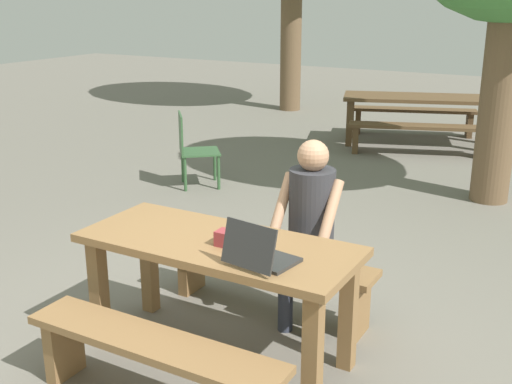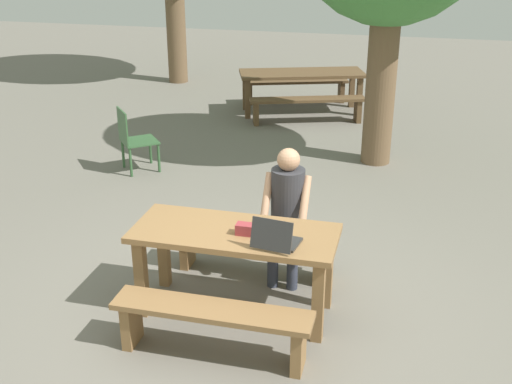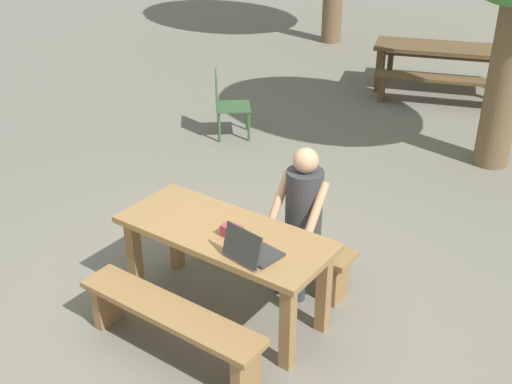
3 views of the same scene
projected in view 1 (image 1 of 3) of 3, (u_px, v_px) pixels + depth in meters
The scene contains 11 objects.
ground_plane at pixel (220, 353), 3.98m from camera, with size 30.00×30.00×0.00m, color slate.
picnic_table_front at pixel (218, 261), 3.79m from camera, with size 1.68×0.70×0.76m.
bench_near at pixel (153, 358), 3.35m from camera, with size 1.52×0.30×0.43m.
bench_far at pixel (269, 270), 4.42m from camera, with size 1.52×0.30×0.43m.
laptop at pixel (259, 254), 3.40m from camera, with size 0.37×0.35×0.26m.
small_pouch at pixel (229, 239), 3.66m from camera, with size 0.15×0.10×0.09m.
person_seated at pixel (309, 222), 4.12m from camera, with size 0.41×0.41×1.27m.
plastic_chair at pixel (193, 148), 7.29m from camera, with size 0.62×0.62×0.85m.
picnic_table_mid at pixel (417, 103), 9.26m from camera, with size 2.25×1.41×0.72m.
bench_mid_south at pixel (419, 132), 8.74m from camera, with size 1.90×0.91×0.42m.
bench_mid_north at pixel (413, 115), 9.96m from camera, with size 1.90×0.91×0.42m.
Camera 1 is at (1.91, -2.93, 2.16)m, focal length 44.68 mm.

